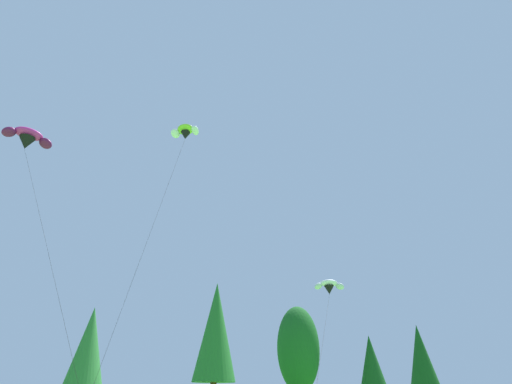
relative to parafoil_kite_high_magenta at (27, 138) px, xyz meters
name	(u,v)px	position (x,y,z in m)	size (l,w,h in m)	color
treeline_tree_d	(88,348)	(7.00, 17.90, -13.55)	(4.08, 4.08, 11.26)	#472D19
treeline_tree_e	(216,331)	(20.56, 17.30, -11.23)	(4.89, 4.89, 14.95)	#472D19
treeline_tree_f	(298,348)	(32.13, 19.51, -12.54)	(5.39, 5.39, 13.31)	#472D19
treeline_tree_g	(372,365)	(40.86, 16.61, -14.53)	(3.73, 3.73, 9.70)	#472D19
treeline_tree_h	(421,358)	(51.20, 19.56, -13.08)	(4.24, 4.24, 12.01)	#472D19
parafoil_kite_high_magenta	(27,138)	(0.00, 0.00, 0.00)	(9.18, 10.53, 19.91)	#D12893
parafoil_kite_mid_white	(329,287)	(28.38, 4.05, -8.44)	(11.86, 16.32, 11.32)	white
parafoil_kite_far_lime_white	(185,132)	(12.39, 0.40, 3.72)	(6.45, 11.05, 23.46)	#93D633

